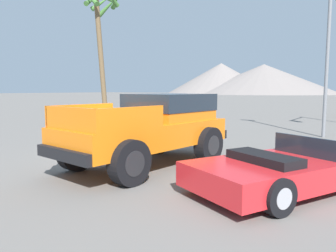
{
  "coord_description": "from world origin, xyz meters",
  "views": [
    {
      "loc": [
        5.66,
        -6.76,
        1.99
      ],
      "look_at": [
        0.48,
        0.79,
        0.96
      ],
      "focal_mm": 35.0,
      "sensor_mm": 36.0,
      "label": 1
    }
  ],
  "objects_px": {
    "red_convertible_car": "(289,169)",
    "street_lamp_post": "(329,28)",
    "palm_tree_tall": "(102,22)",
    "orange_pickup_truck": "(154,124)"
  },
  "relations": [
    {
      "from": "orange_pickup_truck",
      "to": "palm_tree_tall",
      "type": "xyz_separation_m",
      "value": [
        -12.59,
        10.5,
        5.77
      ]
    },
    {
      "from": "red_convertible_car",
      "to": "palm_tree_tall",
      "type": "height_order",
      "value": "palm_tree_tall"
    },
    {
      "from": "red_convertible_car",
      "to": "orange_pickup_truck",
      "type": "bearing_deg",
      "value": -158.98
    },
    {
      "from": "palm_tree_tall",
      "to": "red_convertible_car",
      "type": "bearing_deg",
      "value": -33.73
    },
    {
      "from": "street_lamp_post",
      "to": "palm_tree_tall",
      "type": "bearing_deg",
      "value": 170.61
    },
    {
      "from": "street_lamp_post",
      "to": "palm_tree_tall",
      "type": "height_order",
      "value": "palm_tree_tall"
    },
    {
      "from": "orange_pickup_truck",
      "to": "street_lamp_post",
      "type": "relative_size",
      "value": 0.7
    },
    {
      "from": "red_convertible_car",
      "to": "street_lamp_post",
      "type": "height_order",
      "value": "street_lamp_post"
    },
    {
      "from": "orange_pickup_truck",
      "to": "palm_tree_tall",
      "type": "distance_m",
      "value": 17.38
    },
    {
      "from": "street_lamp_post",
      "to": "orange_pickup_truck",
      "type": "bearing_deg",
      "value": -109.68
    }
  ]
}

